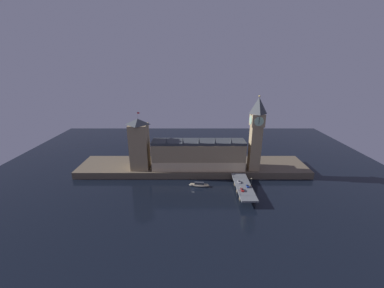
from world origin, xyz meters
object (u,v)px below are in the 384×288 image
(victoria_tower, at_px, (139,144))
(street_lamp_far, at_px, (233,173))
(car_northbound_lead, at_px, (239,182))
(street_lamp_mid, at_px, (251,181))
(street_lamp_near, at_px, (240,190))
(car_southbound_lead, at_px, (247,186))
(boat_upstream, at_px, (199,185))
(pedestrian_mid_walk, at_px, (251,186))
(car_northbound_trail, at_px, (242,190))
(pedestrian_near_rail, at_px, (238,190))
(clock_tower, at_px, (256,132))

(victoria_tower, height_order, street_lamp_far, victoria_tower)
(car_northbound_lead, xyz_separation_m, street_lamp_mid, (8.62, -5.01, 3.51))
(street_lamp_near, bearing_deg, car_southbound_lead, 55.09)
(victoria_tower, distance_m, boat_upstream, 66.43)
(pedestrian_mid_walk, relative_size, street_lamp_far, 0.23)
(car_southbound_lead, bearing_deg, boat_upstream, 162.05)
(car_northbound_trail, xyz_separation_m, street_lamp_far, (-3.14, 23.02, 3.64))
(victoria_tower, distance_m, pedestrian_near_rail, 97.96)
(car_northbound_trail, bearing_deg, boat_upstream, 150.84)
(clock_tower, xyz_separation_m, pedestrian_mid_walk, (-9.68, -33.92, -35.53))
(street_lamp_far, bearing_deg, car_southbound_lead, -63.22)
(street_lamp_far, bearing_deg, boat_upstream, -171.18)
(victoria_tower, xyz_separation_m, street_lamp_far, (84.39, -19.91, -19.63))
(clock_tower, xyz_separation_m, pedestrian_near_rail, (-20.64, -39.95, -35.43))
(boat_upstream, bearing_deg, car_southbound_lead, -17.95)
(clock_tower, relative_size, street_lamp_mid, 10.17)
(boat_upstream, bearing_deg, car_northbound_lead, -8.77)
(victoria_tower, relative_size, car_southbound_lead, 13.66)
(street_lamp_mid, bearing_deg, street_lamp_far, 128.63)
(pedestrian_near_rail, bearing_deg, clock_tower, 62.68)
(car_northbound_lead, xyz_separation_m, pedestrian_near_rail, (-2.74, -13.67, 0.24))
(car_northbound_trail, bearing_deg, pedestrian_near_rail, -172.61)
(street_lamp_near, distance_m, boat_upstream, 39.93)
(clock_tower, bearing_deg, victoria_tower, 178.19)
(car_northbound_trail, height_order, car_southbound_lead, car_northbound_trail)
(victoria_tower, distance_m, car_northbound_lead, 95.31)
(car_northbound_trail, distance_m, pedestrian_mid_walk, 9.99)
(pedestrian_near_rail, height_order, street_lamp_near, street_lamp_near)
(street_lamp_near, bearing_deg, car_northbound_lead, 80.95)
(car_northbound_trail, xyz_separation_m, street_lamp_near, (-3.14, -6.42, 3.81))
(car_northbound_trail, height_order, street_lamp_near, street_lamp_near)
(victoria_tower, height_order, street_lamp_mid, victoria_tower)
(victoria_tower, bearing_deg, pedestrian_near_rail, -27.04)
(car_northbound_lead, xyz_separation_m, car_northbound_trail, (0.00, -13.31, 0.04))
(car_northbound_trail, bearing_deg, street_lamp_mid, 43.92)
(pedestrian_mid_walk, bearing_deg, car_southbound_lead, 174.42)
(clock_tower, xyz_separation_m, car_northbound_trail, (-17.90, -39.59, -35.63))
(street_lamp_far, bearing_deg, car_northbound_trail, -82.23)
(clock_tower, xyz_separation_m, boat_upstream, (-50.87, -21.20, -41.23))
(car_northbound_trail, bearing_deg, street_lamp_far, 97.77)
(clock_tower, height_order, pedestrian_near_rail, clock_tower)
(street_lamp_near, xyz_separation_m, boat_upstream, (-29.83, 24.81, -9.40))
(pedestrian_mid_walk, height_order, street_lamp_far, street_lamp_far)
(street_lamp_mid, relative_size, boat_upstream, 0.37)
(victoria_tower, relative_size, car_northbound_trail, 12.02)
(pedestrian_near_rail, bearing_deg, street_lamp_far, 90.98)
(street_lamp_far, bearing_deg, clock_tower, 38.22)
(pedestrian_near_rail, bearing_deg, boat_upstream, 148.19)
(car_northbound_lead, bearing_deg, street_lamp_near, -99.05)
(street_lamp_mid, bearing_deg, car_southbound_lead, -143.03)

